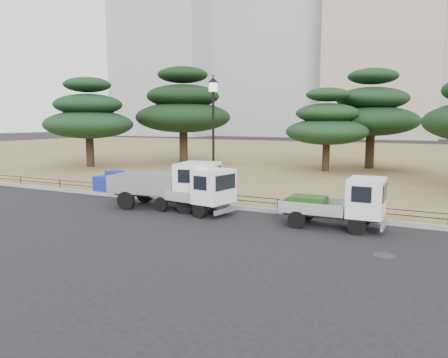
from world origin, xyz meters
The scene contains 16 objects.
ground centered at (0.00, 0.00, 0.00)m, with size 220.00×220.00×0.00m, color black.
lawn centered at (0.00, 30.60, 0.07)m, with size 120.00×56.00×0.15m, color olive.
curb centered at (0.00, 2.60, 0.08)m, with size 120.00×0.25×0.16m, color gray.
truck_large centered at (-2.20, 1.50, 1.07)m, with size 4.64×2.46×1.92m.
truck_kei_front centered at (-0.77, 1.21, 0.88)m, with size 3.53×1.93×1.77m.
truck_kei_rear centered at (4.75, 1.30, 0.87)m, with size 3.37×1.53×1.75m.
street_lamp centered at (-0.97, 2.90, 3.69)m, with size 0.47×0.47×5.23m.
pipe_fence centered at (0.00, 2.75, 0.44)m, with size 38.00×0.04×0.40m.
tarp_pile centered at (-6.74, 3.10, 0.57)m, with size 1.65×1.26×1.04m.
manhole centered at (6.50, -1.20, 0.01)m, with size 0.60×0.60×0.01m, color #2D2D30.
pine_west_far centered at (-16.19, 11.30, 3.98)m, with size 6.58×6.58×6.64m.
pine_west_near centered at (-11.74, 17.40, 4.65)m, with size 7.80×7.80×7.80m.
pine_center_left centered at (0.39, 16.47, 3.42)m, with size 5.57×5.57×5.66m.
pine_center_right centered at (2.74, 19.85, 4.30)m, with size 6.75×6.75×7.16m.
tower_far_west centered at (-55.00, 80.00, 32.50)m, with size 24.00×20.00×65.00m, color #A0A0A5.
tower_center_left centered at (-5.00, 85.00, 27.50)m, with size 22.00×20.00×55.00m, color #AAA08C.
Camera 1 is at (7.88, -13.25, 3.59)m, focal length 35.00 mm.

